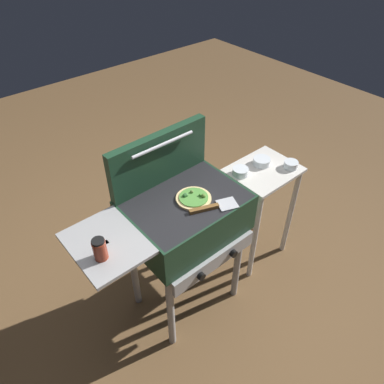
{
  "coord_description": "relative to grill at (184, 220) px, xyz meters",
  "views": [
    {
      "loc": [
        -0.91,
        -1.14,
        2.17
      ],
      "look_at": [
        0.05,
        0.0,
        0.92
      ],
      "focal_mm": 33.94,
      "sensor_mm": 36.0,
      "label": 1
    }
  ],
  "objects": [
    {
      "name": "ground_plane",
      "position": [
        0.01,
        0.0,
        -0.76
      ],
      "size": [
        8.0,
        8.0,
        0.0
      ],
      "primitive_type": "plane",
      "color": "brown"
    },
    {
      "name": "grill",
      "position": [
        0.0,
        0.0,
        0.0
      ],
      "size": [
        0.96,
        0.53,
        0.9
      ],
      "color": "#193823",
      "rests_on": "ground_plane"
    },
    {
      "name": "grill_lid_open",
      "position": [
        0.01,
        0.22,
        0.3
      ],
      "size": [
        0.63,
        0.09,
        0.3
      ],
      "color": "#193823",
      "rests_on": "grill"
    },
    {
      "name": "pizza_veggie",
      "position": [
        0.05,
        -0.03,
        0.15
      ],
      "size": [
        0.19,
        0.19,
        0.03
      ],
      "color": "#E0C17F",
      "rests_on": "grill"
    },
    {
      "name": "sauce_jar",
      "position": [
        -0.53,
        -0.06,
        0.2
      ],
      "size": [
        0.06,
        0.06,
        0.11
      ],
      "color": "maroon",
      "rests_on": "grill"
    },
    {
      "name": "spatula",
      "position": [
        0.08,
        -0.15,
        0.15
      ],
      "size": [
        0.26,
        0.15,
        0.02
      ],
      "color": "#B7BABF",
      "rests_on": "grill"
    },
    {
      "name": "prep_table",
      "position": [
        0.67,
        0.0,
        -0.2
      ],
      "size": [
        0.44,
        0.36,
        0.78
      ],
      "color": "beige",
      "rests_on": "ground_plane"
    },
    {
      "name": "topping_bowl_near",
      "position": [
        0.7,
        0.05,
        0.05
      ],
      "size": [
        0.11,
        0.11,
        0.04
      ],
      "color": "silver",
      "rests_on": "prep_table"
    },
    {
      "name": "topping_bowl_far",
      "position": [
        0.82,
        -0.09,
        0.05
      ],
      "size": [
        0.09,
        0.09,
        0.04
      ],
      "color": "silver",
      "rests_on": "prep_table"
    },
    {
      "name": "topping_bowl_middle",
      "position": [
        0.52,
        0.07,
        0.05
      ],
      "size": [
        0.1,
        0.1,
        0.04
      ],
      "color": "silver",
      "rests_on": "prep_table"
    }
  ]
}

